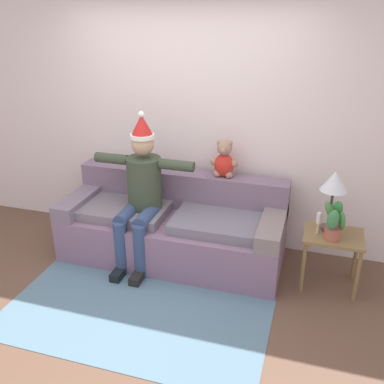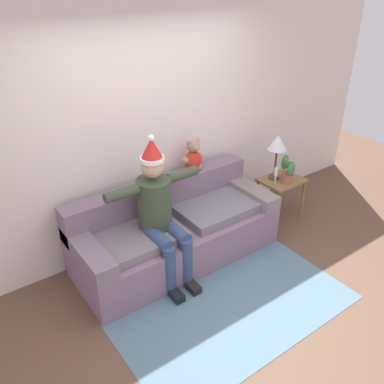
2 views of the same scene
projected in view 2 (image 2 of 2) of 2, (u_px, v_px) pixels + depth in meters
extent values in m
plane|color=brown|center=(235.00, 309.00, 3.86)|extent=(10.00, 10.00, 0.00)
cube|color=silver|center=(145.00, 129.00, 4.30)|extent=(7.00, 0.10, 2.70)
cube|color=gray|center=(177.00, 241.00, 4.44)|extent=(2.23, 0.89, 0.45)
cube|color=slate|center=(160.00, 196.00, 4.47)|extent=(2.23, 0.24, 0.38)
cube|color=slate|center=(88.00, 251.00, 3.78)|extent=(0.22, 0.89, 0.16)
cube|color=gray|center=(247.00, 191.00, 4.81)|extent=(0.22, 0.89, 0.16)
cube|color=slate|center=(138.00, 238.00, 4.01)|extent=(0.89, 0.62, 0.10)
cube|color=slate|center=(217.00, 207.00, 4.53)|extent=(0.89, 0.62, 0.10)
cylinder|color=#384331|center=(154.00, 203.00, 4.00)|extent=(0.34, 0.34, 0.52)
sphere|color=tan|center=(153.00, 167.00, 3.81)|extent=(0.22, 0.22, 0.22)
cylinder|color=white|center=(152.00, 159.00, 3.77)|extent=(0.23, 0.23, 0.04)
cone|color=red|center=(152.00, 148.00, 3.72)|extent=(0.21, 0.21, 0.20)
sphere|color=white|center=(151.00, 138.00, 3.67)|extent=(0.06, 0.06, 0.06)
cylinder|color=navy|center=(158.00, 238.00, 3.93)|extent=(0.14, 0.40, 0.14)
cylinder|color=navy|center=(169.00, 271.00, 3.92)|extent=(0.13, 0.13, 0.55)
cube|color=black|center=(175.00, 294.00, 3.98)|extent=(0.10, 0.24, 0.08)
cylinder|color=navy|center=(175.00, 231.00, 4.04)|extent=(0.14, 0.40, 0.14)
cylinder|color=navy|center=(186.00, 263.00, 4.03)|extent=(0.13, 0.13, 0.55)
cube|color=black|center=(191.00, 286.00, 4.08)|extent=(0.10, 0.24, 0.08)
cylinder|color=#384331|center=(122.00, 194.00, 3.72)|extent=(0.34, 0.10, 0.10)
cylinder|color=#384331|center=(182.00, 174.00, 4.07)|extent=(0.34, 0.10, 0.10)
ellipsoid|color=red|center=(193.00, 160.00, 4.55)|extent=(0.20, 0.16, 0.24)
sphere|color=#A37B64|center=(193.00, 146.00, 4.46)|extent=(0.15, 0.15, 0.15)
sphere|color=#A37B64|center=(196.00, 148.00, 4.42)|extent=(0.07, 0.07, 0.07)
sphere|color=#A37B64|center=(189.00, 142.00, 4.41)|extent=(0.05, 0.05, 0.05)
sphere|color=#A37B64|center=(197.00, 140.00, 4.46)|extent=(0.05, 0.05, 0.05)
sphere|color=#A37B64|center=(185.00, 160.00, 4.48)|extent=(0.08, 0.08, 0.08)
sphere|color=#A37B64|center=(190.00, 170.00, 4.53)|extent=(0.08, 0.08, 0.08)
sphere|color=#A37B64|center=(201.00, 156.00, 4.58)|extent=(0.08, 0.08, 0.08)
sphere|color=#A37B64|center=(199.00, 167.00, 4.60)|extent=(0.08, 0.08, 0.08)
cube|color=olive|center=(282.00, 180.00, 5.06)|extent=(0.52, 0.42, 0.03)
cylinder|color=olive|center=(277.00, 210.00, 4.95)|extent=(0.04, 0.04, 0.51)
cylinder|color=olive|center=(302.00, 199.00, 5.19)|extent=(0.04, 0.04, 0.51)
cylinder|color=olive|center=(257.00, 198.00, 5.20)|extent=(0.04, 0.04, 0.51)
cylinder|color=olive|center=(282.00, 188.00, 5.44)|extent=(0.04, 0.04, 0.51)
cylinder|color=#514341|center=(274.00, 177.00, 5.08)|extent=(0.14, 0.14, 0.03)
cylinder|color=#423D3E|center=(276.00, 163.00, 4.99)|extent=(0.02, 0.02, 0.36)
cone|color=silver|center=(278.00, 142.00, 4.86)|extent=(0.24, 0.24, 0.18)
cylinder|color=#A55646|center=(287.00, 178.00, 4.95)|extent=(0.14, 0.14, 0.12)
ellipsoid|color=#3C813A|center=(291.00, 167.00, 4.93)|extent=(0.09, 0.13, 0.20)
ellipsoid|color=#357B3B|center=(285.00, 162.00, 4.91)|extent=(0.15, 0.09, 0.20)
ellipsoid|color=#457B39|center=(286.00, 163.00, 4.82)|extent=(0.12, 0.14, 0.21)
ellipsoid|color=#387A45|center=(291.00, 168.00, 4.82)|extent=(0.13, 0.09, 0.19)
cylinder|color=beige|center=(275.00, 179.00, 4.94)|extent=(0.02, 0.02, 0.10)
cylinder|color=white|center=(276.00, 172.00, 4.89)|extent=(0.04, 0.04, 0.10)
cube|color=slate|center=(236.00, 310.00, 3.84)|extent=(2.26, 1.21, 0.01)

